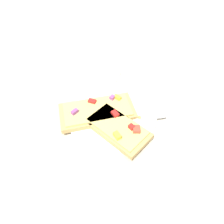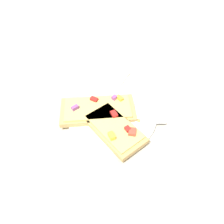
{
  "view_description": "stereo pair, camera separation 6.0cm",
  "coord_description": "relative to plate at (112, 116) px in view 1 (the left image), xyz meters",
  "views": [
    {
      "loc": [
        -0.14,
        0.38,
        0.46
      ],
      "look_at": [
        0.0,
        0.0,
        0.02
      ],
      "focal_mm": 35.0,
      "sensor_mm": 36.0,
      "label": 1
    },
    {
      "loc": [
        -0.19,
        0.36,
        0.46
      ],
      "look_at": [
        0.0,
        0.0,
        0.02
      ],
      "focal_mm": 35.0,
      "sensor_mm": 36.0,
      "label": 2
    }
  ],
  "objects": [
    {
      "name": "ground_plane",
      "position": [
        0.0,
        0.0,
        -0.01
      ],
      "size": [
        4.0,
        4.0,
        0.0
      ],
      "primitive_type": "plane",
      "color": "#BCB29E"
    },
    {
      "name": "plate",
      "position": [
        0.0,
        0.0,
        0.0
      ],
      "size": [
        0.25,
        0.25,
        0.01
      ],
      "color": "white",
      "rests_on": "ground"
    },
    {
      "name": "fork",
      "position": [
        0.02,
        -0.03,
        0.01
      ],
      "size": [
        0.18,
        0.13,
        0.01
      ],
      "rotation": [
        0.0,
        0.0,
        6.86
      ],
      "color": "silver",
      "rests_on": "plate"
    },
    {
      "name": "knife",
      "position": [
        -0.06,
        -0.0,
        0.01
      ],
      "size": [
        0.2,
        0.12,
        0.01
      ],
      "rotation": [
        0.0,
        0.0,
        6.79
      ],
      "color": "silver",
      "rests_on": "plate"
    },
    {
      "name": "pizza_slice_main",
      "position": [
        0.04,
        0.01,
        0.02
      ],
      "size": [
        0.23,
        0.19,
        0.03
      ],
      "rotation": [
        0.0,
        0.0,
        3.72
      ],
      "color": "tan",
      "rests_on": "plate"
    },
    {
      "name": "pizza_slice_corner",
      "position": [
        -0.03,
        0.05,
        0.02
      ],
      "size": [
        0.19,
        0.15,
        0.03
      ],
      "rotation": [
        0.0,
        0.0,
        2.74
      ],
      "color": "tan",
      "rests_on": "plate"
    },
    {
      "name": "crumb_scatter",
      "position": [
        -0.06,
        -0.01,
        0.01
      ],
      "size": [
        0.09,
        0.03,
        0.01
      ],
      "color": "tan",
      "rests_on": "plate"
    },
    {
      "name": "napkin",
      "position": [
        0.1,
        -0.17,
        -0.0
      ],
      "size": [
        0.12,
        0.07,
        0.01
      ],
      "color": "beige",
      "rests_on": "ground"
    }
  ]
}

